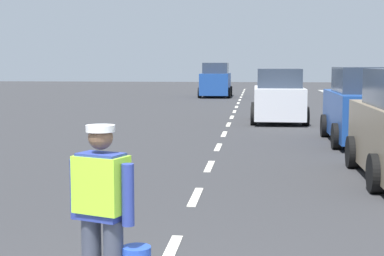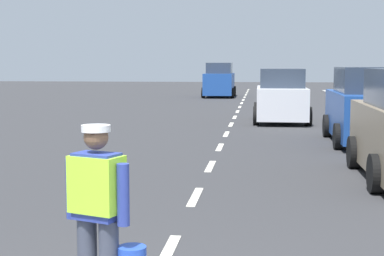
% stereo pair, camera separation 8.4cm
% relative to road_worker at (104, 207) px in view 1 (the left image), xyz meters
% --- Properties ---
extents(ground_plane, '(96.00, 96.00, 0.00)m').
position_rel_road_worker_xyz_m(ground_plane, '(0.36, 19.91, -0.93)').
color(ground_plane, '#333335').
extents(lane_center_line, '(0.14, 46.40, 0.01)m').
position_rel_road_worker_xyz_m(lane_center_line, '(0.36, 24.11, -0.93)').
color(lane_center_line, silver).
rests_on(lane_center_line, ground).
extents(road_worker, '(0.76, 0.42, 1.67)m').
position_rel_road_worker_xyz_m(road_worker, '(0.00, 0.00, 0.00)').
color(road_worker, '#383D4C').
rests_on(road_worker, ground).
extents(car_outgoing_far, '(2.08, 3.86, 2.02)m').
position_rel_road_worker_xyz_m(car_outgoing_far, '(2.20, 17.74, 0.01)').
color(car_outgoing_far, silver).
rests_on(car_outgoing_far, ground).
extents(car_oncoming_third, '(2.10, 4.17, 2.27)m').
position_rel_road_worker_xyz_m(car_oncoming_third, '(-1.34, 34.79, 0.13)').
color(car_oncoming_third, '#1E4799').
rests_on(car_oncoming_third, ground).
extents(car_parked_far, '(2.07, 4.30, 2.12)m').
position_rel_road_worker_xyz_m(car_parked_far, '(4.35, 11.92, 0.05)').
color(car_parked_far, '#1E4799').
rests_on(car_parked_far, ground).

